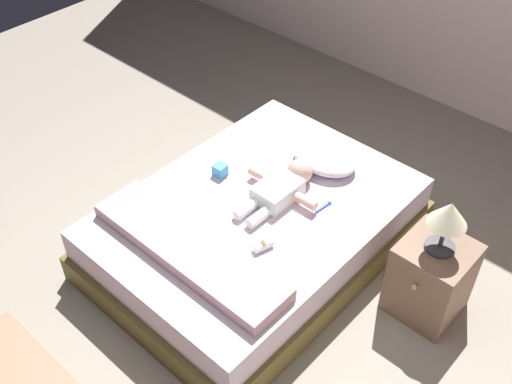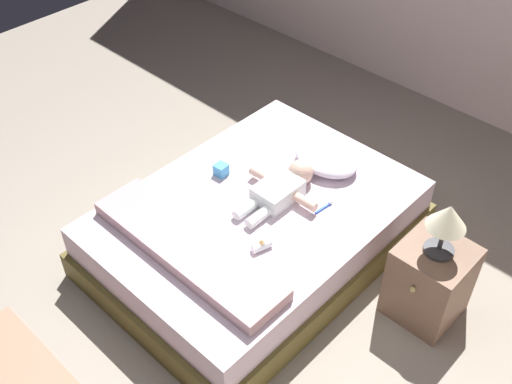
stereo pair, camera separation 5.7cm
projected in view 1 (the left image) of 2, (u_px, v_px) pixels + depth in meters
The scene contains 10 objects.
ground_plane at pixel (200, 330), 3.41m from camera, with size 8.00×8.00×0.00m, color gray.
bed at pixel (256, 228), 3.73m from camera, with size 1.38×1.90×0.39m.
pillow at pixel (325, 157), 3.84m from camera, with size 0.43×0.33×0.11m.
baby at pixel (282, 187), 3.62m from camera, with size 0.50×0.59×0.16m.
toothbrush at pixel (324, 206), 3.58m from camera, with size 0.03×0.14×0.02m.
nightstand at pixel (430, 278), 3.37m from camera, with size 0.37×0.40×0.49m.
lamp at pixel (448, 217), 3.05m from camera, with size 0.21×0.21×0.32m.
blanket at pixel (189, 250), 3.28m from camera, with size 1.24×0.31×0.08m.
toy_block at pixel (220, 170), 3.78m from camera, with size 0.08×0.08×0.07m.
baby_bottle at pixel (263, 245), 3.31m from camera, with size 0.08×0.12×0.07m.
Camera 1 is at (1.59, -1.28, 2.85)m, focal length 42.80 mm.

